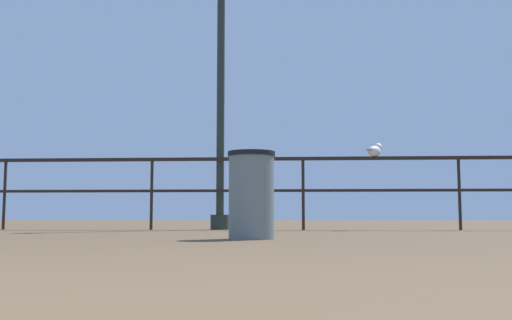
# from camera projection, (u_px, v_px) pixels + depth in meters

# --- Properties ---
(pier_railing) EXTENTS (24.48, 0.05, 1.06)m
(pier_railing) POSITION_uv_depth(u_px,v_px,m) (227.00, 176.00, 8.47)
(pier_railing) COLOR black
(pier_railing) RESTS_ON ground_plane
(lamppost_center) EXTENTS (0.30, 0.30, 4.27)m
(lamppost_center) POSITION_uv_depth(u_px,v_px,m) (221.00, 77.00, 8.80)
(lamppost_center) COLOR #232D27
(lamppost_center) RESTS_ON ground_plane
(seagull_on_rail) EXTENTS (0.29, 0.39, 0.21)m
(seagull_on_rail) POSITION_uv_depth(u_px,v_px,m) (375.00, 150.00, 8.40)
(seagull_on_rail) COLOR silver
(seagull_on_rail) RESTS_ON pier_railing
(trash_bin) EXTENTS (0.41, 0.41, 0.75)m
(trash_bin) POSITION_uv_depth(u_px,v_px,m) (251.00, 195.00, 5.00)
(trash_bin) COLOR slate
(trash_bin) RESTS_ON ground_plane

